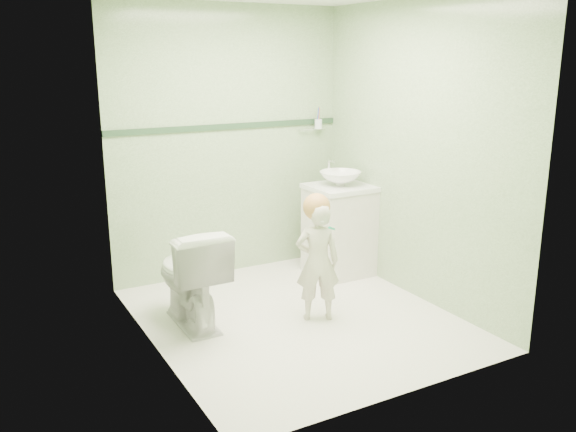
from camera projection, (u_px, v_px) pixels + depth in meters
ground at (297, 318)px, 4.70m from camera, size 2.50×2.50×0.00m
room_shell at (298, 164)px, 4.39m from camera, size 2.50×2.54×2.40m
trim_stripe at (228, 126)px, 5.40m from camera, size 2.20×0.02×0.05m
vanity at (339, 231)px, 5.58m from camera, size 0.52×0.50×0.80m
counter at (340, 188)px, 5.48m from camera, size 0.54×0.52×0.04m
basin at (340, 178)px, 5.45m from camera, size 0.37×0.37×0.13m
faucet at (329, 166)px, 5.59m from camera, size 0.03×0.13×0.18m
cup_holder at (318, 124)px, 5.78m from camera, size 0.26×0.07×0.21m
toilet at (190, 276)px, 4.51m from camera, size 0.43×0.75×0.76m
toddler at (318, 262)px, 4.58m from camera, size 0.39×0.33×0.91m
hair_cap at (317, 207)px, 4.49m from camera, size 0.20×0.20×0.20m
teal_toothbrush at (331, 228)px, 4.39m from camera, size 0.11×0.14×0.08m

